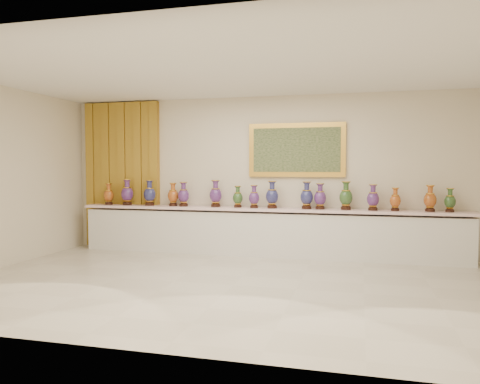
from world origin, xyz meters
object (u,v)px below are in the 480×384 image
(vase_0, at_px, (109,195))
(vase_2, at_px, (150,194))
(counter, at_px, (265,233))
(vase_1, at_px, (127,194))

(vase_0, bearing_deg, vase_2, 1.11)
(counter, distance_m, vase_2, 2.43)
(vase_0, distance_m, vase_2, 0.89)
(vase_2, bearing_deg, vase_0, -178.89)
(vase_1, bearing_deg, counter, 0.74)
(vase_0, relative_size, vase_2, 0.86)
(vase_0, distance_m, vase_1, 0.41)
(vase_1, height_order, vase_2, vase_1)
(vase_0, xyz_separation_m, vase_2, (0.89, 0.02, 0.03))
(counter, xyz_separation_m, vase_0, (-3.23, -0.04, 0.66))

